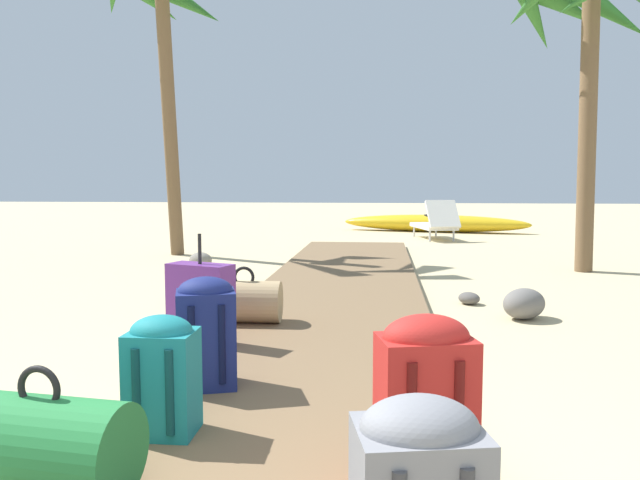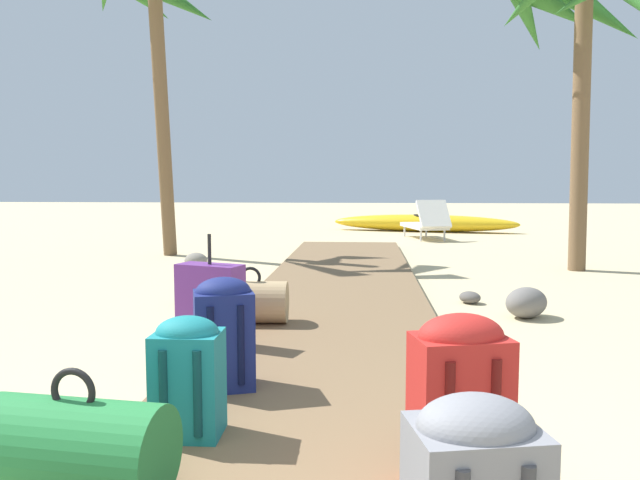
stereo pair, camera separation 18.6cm
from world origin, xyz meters
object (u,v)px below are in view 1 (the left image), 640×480
suitcase_purple (201,303)px  duffel_bag_green (41,444)px  palm_tree_near_right (590,15)px  backpack_teal (162,372)px  palm_tree_far_left (165,12)px  backpack_navy (206,329)px  duffel_bag_tan (244,301)px  lounge_chair (435,223)px  kayak (434,223)px  backpack_red (425,395)px

suitcase_purple → duffel_bag_green: suitcase_purple is taller
palm_tree_near_right → backpack_teal: bearing=-121.3°
backpack_teal → palm_tree_far_left: palm_tree_far_left is taller
backpack_navy → palm_tree_far_left: palm_tree_far_left is taller
suitcase_purple → backpack_navy: bearing=-71.4°
duffel_bag_green → palm_tree_near_right: (3.75, 6.29, 3.00)m
backpack_navy → duffel_bag_tan: (-0.14, 1.47, -0.14)m
backpack_navy → duffel_bag_tan: size_ratio=1.02×
duffel_bag_green → lounge_chair: 10.74m
palm_tree_near_right → palm_tree_far_left: bearing=171.3°
palm_tree_near_right → kayak: size_ratio=0.92×
backpack_teal → palm_tree_far_left: (-2.34, 6.66, 3.34)m
suitcase_purple → palm_tree_far_left: bearing=111.6°
suitcase_purple → backpack_red: size_ratio=1.20×
backpack_red → palm_tree_near_right: palm_tree_near_right is taller
palm_tree_near_right → lounge_chair: size_ratio=2.51×
duffel_bag_green → backpack_red: bearing=8.4°
suitcase_purple → palm_tree_far_left: size_ratio=0.16×
lounge_chair → suitcase_purple: bearing=-105.0°
duffel_bag_tan → backpack_navy: bearing=-84.7°
suitcase_purple → kayak: (2.42, 10.50, -0.14)m
palm_tree_far_left → lounge_chair: size_ratio=2.79×
duffel_bag_tan → kayak: bearing=77.1°
backpack_navy → duffel_bag_tan: bearing=95.3°
duffel_bag_tan → palm_tree_far_left: 6.15m
backpack_navy → kayak: backpack_navy is taller
palm_tree_near_right → lounge_chair: palm_tree_near_right is taller
lounge_chair → kayak: bearing=85.8°
backpack_red → lounge_chair: lounge_chair is taller
backpack_red → palm_tree_near_right: size_ratio=0.15×
duffel_bag_tan → lounge_chair: size_ratio=0.35×
palm_tree_far_left → kayak: 7.77m
lounge_chair → duffel_bag_tan: bearing=-105.0°
backpack_navy → backpack_red: backpack_red is taller
backpack_navy → suitcase_purple: (-0.29, 0.87, -0.04)m
duffel_bag_green → lounge_chair: lounge_chair is taller
duffel_bag_tan → suitcase_purple: bearing=-104.3°
backpack_red → duffel_bag_green: 1.34m
backpack_navy → palm_tree_near_right: (3.50, 5.17, 2.86)m
suitcase_purple → kayak: 10.78m
palm_tree_near_right → backpack_red: bearing=-111.8°
backpack_navy → palm_tree_near_right: 6.87m
suitcase_purple → backpack_red: 2.24m
duffel_bag_green → backpack_teal: bearing=65.1°
lounge_chair → kayak: (0.14, 1.99, -0.13)m
suitcase_purple → duffel_bag_green: 1.99m
backpack_teal → lounge_chair: (2.00, 9.98, -0.02)m
backpack_navy → lounge_chair: (1.99, 9.38, -0.06)m
kayak → backpack_navy: bearing=-100.6°
duffel_bag_tan → duffel_bag_green: (-0.12, -2.59, 0.01)m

